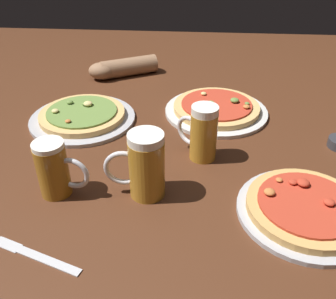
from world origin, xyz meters
TOP-DOWN VIEW (x-y plane):
  - ground_plane at (0.00, 0.00)m, footprint 2.40×2.40m
  - pizza_plate_near at (0.33, -0.21)m, footprint 0.31×0.31m
  - pizza_plate_far at (-0.29, 0.18)m, footprint 0.34×0.34m
  - pizza_plate_side at (0.14, 0.26)m, footprint 0.34×0.34m
  - beer_mug_dark at (-0.04, -0.17)m, footprint 0.14×0.08m
  - beer_mug_amber at (-0.25, -0.18)m, footprint 0.13×0.07m
  - beer_mug_pale at (0.09, 0.00)m, footprint 0.11×0.10m
  - knife_right at (-0.24, -0.38)m, footprint 0.20×0.09m
  - diner_arm at (-0.23, 0.55)m, footprint 0.27×0.18m

SIDE VIEW (x-z plane):
  - ground_plane at x=0.00m, z-range -0.03..0.00m
  - knife_right at x=-0.24m, z-range 0.00..0.01m
  - pizza_plate_far at x=-0.29m, z-range -0.01..0.04m
  - pizza_plate_side at x=0.14m, z-range -0.01..0.04m
  - pizza_plate_near at x=0.33m, z-range -0.01..0.04m
  - diner_arm at x=-0.23m, z-range 0.00..0.07m
  - beer_mug_amber at x=-0.25m, z-range 0.00..0.14m
  - beer_mug_pale at x=0.09m, z-range 0.00..0.15m
  - beer_mug_dark at x=-0.04m, z-range 0.00..0.17m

